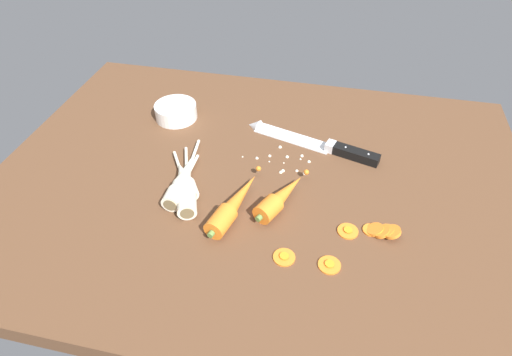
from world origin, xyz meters
The scene contains 14 objects.
ground_plane centered at (0.00, 0.00, -2.00)cm, with size 120.00×90.00×4.00cm, color brown.
chefs_knife centered at (9.45, 15.23, 0.65)cm, with size 34.25×13.01×4.18cm.
whole_carrot centered at (-2.59, -11.64, 2.10)cm, with size 8.39×22.03×4.20cm.
whole_carrot_second centered at (6.34, -7.58, 2.10)cm, with size 9.91×17.19×4.20cm.
parsnip_front centered at (-13.59, -9.03, 1.98)cm, with size 10.09×22.21×4.00cm.
parsnip_mid_left centered at (-15.20, -6.12, 1.98)cm, with size 5.46×22.66×4.00cm.
parsnip_mid_right centered at (-15.22, -8.77, 1.98)cm, with size 4.01×17.91×4.00cm.
parsnip_back centered at (-15.01, -6.34, 1.98)cm, with size 10.95×15.79×4.00cm.
carrot_slice_stack centered at (27.08, -11.21, 0.85)cm, with size 7.21×4.12×2.81cm.
carrot_slice_stray_near centered at (20.78, -12.12, 0.36)cm, with size 4.14×4.14×0.70cm.
carrot_slice_stray_mid centered at (9.57, -21.18, 0.36)cm, with size 4.18×4.18×0.70cm.
carrot_slice_stray_far centered at (17.96, -21.17, 0.36)cm, with size 4.21×4.21×0.70cm.
prep_bowl centered at (-26.40, 18.99, 2.15)cm, with size 11.00×11.00×4.00cm.
mince_crumbs centered at (5.46, 6.73, 0.39)cm, with size 16.34×10.13×0.87cm.
Camera 1 is at (15.19, -71.07, 63.98)cm, focal length 30.09 mm.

